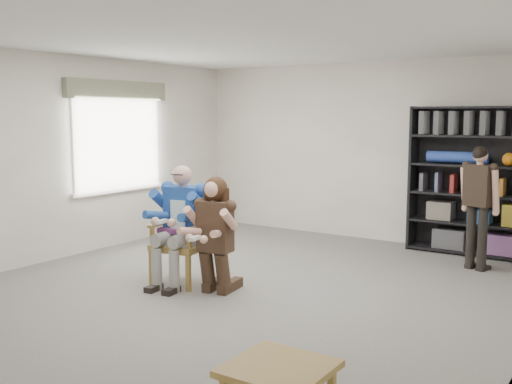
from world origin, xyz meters
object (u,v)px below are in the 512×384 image
Objects in this scene: standing_man at (478,208)px; kneeling_woman at (214,237)px; seated_man at (181,225)px; bookshelf at (474,181)px; armchair at (181,238)px.

kneeling_woman is at bearing -109.32° from standing_man.
bookshelf is (2.46, 3.42, 0.34)m from seated_man.
kneeling_woman reaches higher than armchair.
armchair is 0.77× the size of seated_man.
armchair is 3.76m from standing_man.
seated_man is at bearing -125.71° from bookshelf.
seated_man is 0.89× the size of standing_man.
armchair is at bearing 82.09° from seated_man.
armchair is at bearing -125.71° from bookshelf.
bookshelf is at bearing 46.38° from seated_man.
kneeling_woman is 0.61× the size of bookshelf.
bookshelf reaches higher than seated_man.
bookshelf reaches higher than armchair.
bookshelf is 1.32× the size of standing_man.
kneeling_woman is 3.46m from standing_man.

